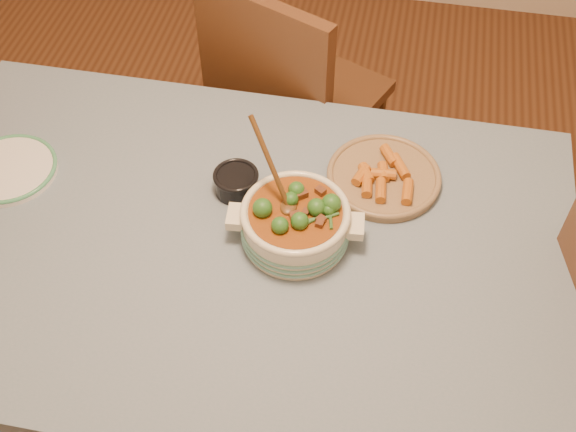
% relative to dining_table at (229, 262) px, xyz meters
% --- Properties ---
extents(floor, '(4.50, 4.50, 0.00)m').
position_rel_dining_table_xyz_m(floor, '(0.00, 0.00, -0.66)').
color(floor, '#4D2816').
rests_on(floor, ground).
extents(dining_table, '(1.68, 1.08, 0.76)m').
position_rel_dining_table_xyz_m(dining_table, '(0.00, 0.00, 0.00)').
color(dining_table, brown).
rests_on(dining_table, floor).
extents(stew_casserole, '(0.33, 0.27, 0.31)m').
position_rel_dining_table_xyz_m(stew_casserole, '(0.16, 0.04, 0.16)').
color(stew_casserole, beige).
rests_on(stew_casserole, dining_table).
extents(white_plate, '(0.31, 0.31, 0.02)m').
position_rel_dining_table_xyz_m(white_plate, '(-0.61, 0.11, 0.10)').
color(white_plate, silver).
rests_on(white_plate, dining_table).
extents(condiment_bowl, '(0.15, 0.15, 0.06)m').
position_rel_dining_table_xyz_m(condiment_bowl, '(-0.01, 0.16, 0.13)').
color(condiment_bowl, black).
rests_on(condiment_bowl, dining_table).
extents(fried_plate, '(0.35, 0.35, 0.05)m').
position_rel_dining_table_xyz_m(fried_plate, '(0.35, 0.27, 0.11)').
color(fried_plate, '#9B7955').
rests_on(fried_plate, dining_table).
extents(chair_far, '(0.62, 0.62, 1.00)m').
position_rel_dining_table_xyz_m(chair_far, '(0.00, 0.76, -0.10)').
color(chair_far, '#56331A').
rests_on(chair_far, floor).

